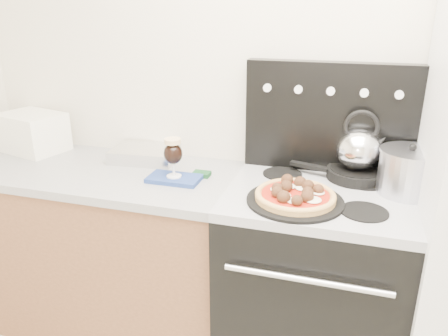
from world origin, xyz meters
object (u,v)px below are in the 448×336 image
at_px(toaster_oven, 33,132).
at_px(oven_mitt, 174,179).
at_px(beer_glass, 173,158).
at_px(pizza_pan, 295,201).
at_px(skillet, 356,174).
at_px(pizza, 295,194).
at_px(tea_kettle, 359,145).
at_px(stove_body, 311,288).
at_px(base_cabinet, 101,250).
at_px(stock_pot, 409,173).

xyz_separation_m(toaster_oven, oven_mitt, (0.91, -0.19, -0.09)).
xyz_separation_m(beer_glass, pizza_pan, (0.56, -0.11, -0.09)).
bearing_deg(skillet, toaster_oven, -179.35).
bearing_deg(pizza, skillet, 55.05).
bearing_deg(toaster_oven, pizza_pan, 2.68).
bearing_deg(tea_kettle, oven_mitt, -159.86).
height_order(pizza_pan, skillet, skillet).
height_order(stove_body, skillet, skillet).
relative_size(base_cabinet, skillet, 5.62).
bearing_deg(stock_pot, stove_body, -165.33).
bearing_deg(pizza_pan, skillet, 55.05).
height_order(skillet, stock_pot, stock_pot).
xyz_separation_m(pizza, skillet, (0.23, 0.32, -0.01)).
relative_size(oven_mitt, pizza, 0.75).
xyz_separation_m(stove_body, tea_kettle, (0.14, 0.19, 0.64)).
height_order(stove_body, beer_glass, beer_glass).
xyz_separation_m(beer_glass, stock_pot, (0.99, 0.11, -0.00)).
xyz_separation_m(toaster_oven, beer_glass, (0.91, -0.19, 0.01)).
relative_size(base_cabinet, beer_glass, 7.91).
relative_size(pizza_pan, stock_pot, 1.58).
height_order(base_cabinet, stove_body, stove_body).
height_order(stove_body, toaster_oven, toaster_oven).
bearing_deg(toaster_oven, pizza, 2.68).
distance_m(skillet, tea_kettle, 0.14).
bearing_deg(stove_body, pizza_pan, -122.04).
bearing_deg(oven_mitt, tea_kettle, 14.90).
bearing_deg(base_cabinet, pizza, -8.78).
bearing_deg(stove_body, skillet, 53.13).
bearing_deg(tea_kettle, stove_body, -121.63).
distance_m(tea_kettle, stock_pot, 0.24).
relative_size(stove_body, toaster_oven, 2.69).
xyz_separation_m(beer_glass, skillet, (0.79, 0.21, -0.07)).
bearing_deg(tea_kettle, pizza_pan, -119.71).
distance_m(stove_body, pizza, 0.54).
bearing_deg(beer_glass, stock_pot, 6.33).
relative_size(stove_body, skillet, 3.41).
height_order(oven_mitt, pizza_pan, pizza_pan).
distance_m(base_cabinet, stock_pot, 1.56).
bearing_deg(pizza_pan, tea_kettle, 55.05).
relative_size(stove_body, tea_kettle, 3.93).
relative_size(stove_body, beer_glass, 4.80).
bearing_deg(pizza, stock_pot, 27.50).
height_order(base_cabinet, oven_mitt, oven_mitt).
bearing_deg(stove_body, pizza, -122.04).
relative_size(skillet, tea_kettle, 1.15).
bearing_deg(oven_mitt, pizza, -11.36).
height_order(pizza, stock_pot, stock_pot).
bearing_deg(oven_mitt, beer_glass, 0.00).
bearing_deg(beer_glass, pizza, -11.36).
xyz_separation_m(oven_mitt, tea_kettle, (0.79, 0.21, 0.17)).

